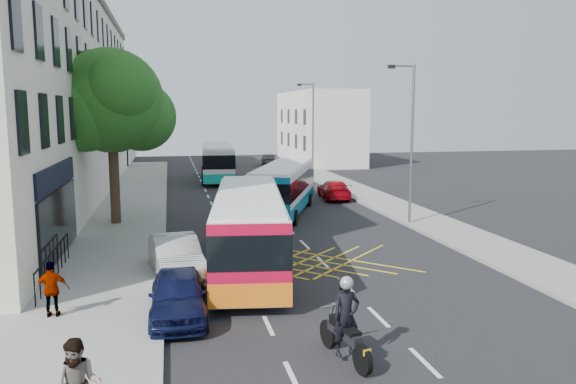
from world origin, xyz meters
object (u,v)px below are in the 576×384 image
red_hatchback (334,190)px  distant_car_silver (289,165)px  distant_car_grey (221,159)px  parked_car_silver (176,257)px  street_tree (111,102)px  lamp_near (410,135)px  lamp_far (312,125)px  pedestrian_far (52,289)px  bus_near (249,229)px  parked_car_blue (178,295)px  bus_mid (284,188)px  motorbike (346,321)px  bus_far (217,161)px  distant_car_dark (268,160)px

red_hatchback → distant_car_silver: 17.01m
distant_car_grey → parked_car_silver: bearing=-93.4°
street_tree → lamp_near: bearing=-11.4°
street_tree → lamp_near: 15.10m
red_hatchback → street_tree: bearing=30.8°
distant_car_silver → lamp_far: bearing=98.1°
parked_car_silver → pedestrian_far: size_ratio=2.80×
street_tree → bus_near: (5.58, -9.33, -4.76)m
parked_car_blue → bus_mid: bearing=68.9°
motorbike → bus_mid: bearing=71.0°
bus_near → motorbike: bus_near is taller
lamp_far → parked_car_blue: (-11.80, -30.86, -3.94)m
lamp_far → bus_near: lamp_far is taller
street_tree → pedestrian_far: size_ratio=5.61×
bus_mid → bus_far: size_ratio=0.94×
pedestrian_far → distant_car_silver: bearing=-109.9°
lamp_far → motorbike: 35.60m
bus_near → parked_car_silver: bearing=-164.1°
pedestrian_far → bus_near: bearing=-144.6°
lamp_near → bus_near: size_ratio=0.76×
red_hatchback → pedestrian_far: 24.08m
pedestrian_far → lamp_far: bearing=-114.9°
distant_car_silver → parked_car_blue: bearing=75.0°
parked_car_blue → distant_car_grey: size_ratio=0.76×
bus_near → red_hatchback: size_ratio=2.44×
bus_far → parked_car_blue: bearing=-93.5°
bus_mid → pedestrian_far: (-9.64, -15.04, -0.54)m
bus_near → motorbike: bearing=-74.4°
bus_near → parked_car_blue: (-2.67, -4.50, -0.86)m
lamp_near → parked_car_blue: lamp_near is taller
lamp_far → parked_car_silver: (-11.80, -26.75, -3.89)m
bus_mid → bus_far: bus_far is taller
lamp_near → distant_car_dark: lamp_near is taller
red_hatchback → bus_near: bearing=69.2°
lamp_far → bus_near: 28.07m
red_hatchback → distant_car_silver: red_hatchback is taller
bus_near → distant_car_grey: bus_near is taller
distant_car_silver → motorbike: bearing=81.5°
bus_mid → parked_car_silver: (-6.22, -11.36, -0.76)m
street_tree → distant_car_grey: street_tree is taller
bus_mid → distant_car_grey: bearing=113.0°
red_hatchback → pedestrian_far: (-14.00, -19.58, 0.31)m
pedestrian_far → distant_car_dark: bearing=-105.7°
parked_car_blue → lamp_near: bearing=43.4°
distant_car_silver → pedestrian_far: (-14.53, -36.58, 0.31)m
parked_car_silver → distant_car_silver: parked_car_silver is taller
lamp_far → bus_near: bearing=-109.1°
distant_car_silver → distant_car_dark: size_ratio=1.03×
bus_far → lamp_near: bearing=-66.0°
motorbike → red_hatchback: bearing=62.2°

